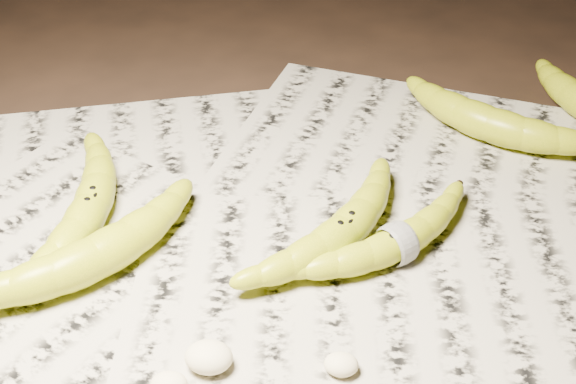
# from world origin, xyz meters

# --- Properties ---
(ground) EXTENTS (3.00, 3.00, 0.00)m
(ground) POSITION_xyz_m (0.00, 0.00, 0.00)
(ground) COLOR black
(ground) RESTS_ON ground
(newspaper_patch) EXTENTS (0.90, 0.70, 0.01)m
(newspaper_patch) POSITION_xyz_m (-0.02, -0.02, 0.00)
(newspaper_patch) COLOR #ABA492
(newspaper_patch) RESTS_ON ground
(banana_left_a) EXTENTS (0.07, 0.21, 0.04)m
(banana_left_a) POSITION_xyz_m (-0.22, 0.01, 0.03)
(banana_left_a) COLOR gold
(banana_left_a) RESTS_ON newspaper_patch
(banana_left_b) EXTENTS (0.19, 0.20, 0.04)m
(banana_left_b) POSITION_xyz_m (-0.19, -0.06, 0.03)
(banana_left_b) COLOR gold
(banana_left_b) RESTS_ON newspaper_patch
(banana_center) EXTENTS (0.15, 0.20, 0.04)m
(banana_center) POSITION_xyz_m (0.02, 0.00, 0.03)
(banana_center) COLOR gold
(banana_center) RESTS_ON newspaper_patch
(banana_taped) EXTENTS (0.17, 0.17, 0.03)m
(banana_taped) POSITION_xyz_m (0.07, -0.01, 0.02)
(banana_taped) COLOR gold
(banana_taped) RESTS_ON newspaper_patch
(banana_upper_a) EXTENTS (0.21, 0.16, 0.04)m
(banana_upper_a) POSITION_xyz_m (0.17, 0.21, 0.03)
(banana_upper_a) COLOR gold
(banana_upper_a) RESTS_ON newspaper_patch
(measuring_tape) EXTENTS (0.03, 0.03, 0.04)m
(measuring_tape) POSITION_xyz_m (0.07, -0.01, 0.02)
(measuring_tape) COLOR white
(measuring_tape) RESTS_ON newspaper_patch
(flesh_chunk_a) EXTENTS (0.04, 0.03, 0.02)m
(flesh_chunk_a) POSITION_xyz_m (-0.07, -0.16, 0.02)
(flesh_chunk_a) COLOR beige
(flesh_chunk_a) RESTS_ON newspaper_patch
(flesh_chunk_b) EXTENTS (0.03, 0.02, 0.02)m
(flesh_chunk_b) POSITION_xyz_m (-0.09, -0.18, 0.02)
(flesh_chunk_b) COLOR beige
(flesh_chunk_b) RESTS_ON newspaper_patch
(flesh_chunk_c) EXTENTS (0.03, 0.02, 0.02)m
(flesh_chunk_c) POSITION_xyz_m (0.03, -0.15, 0.02)
(flesh_chunk_c) COLOR beige
(flesh_chunk_c) RESTS_ON newspaper_patch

